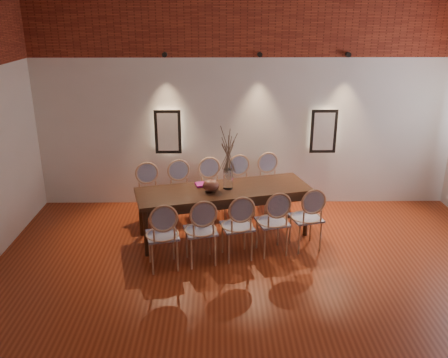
{
  "coord_description": "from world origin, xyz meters",
  "views": [
    {
      "loc": [
        -0.46,
        -4.26,
        3.26
      ],
      "look_at": [
        -0.39,
        1.81,
        1.05
      ],
      "focal_mm": 38.0,
      "sensor_mm": 36.0,
      "label": 1
    }
  ],
  "objects_px": {
    "chair_far_c": "(212,190)",
    "vase": "(228,179)",
    "dining_table": "(224,212)",
    "chair_far_b": "(181,193)",
    "chair_near_b": "(200,230)",
    "chair_near_c": "(237,226)",
    "bowl": "(211,186)",
    "chair_near_e": "(306,218)",
    "chair_near_d": "(272,222)",
    "chair_near_a": "(162,235)",
    "chair_far_e": "(271,184)",
    "chair_far_d": "(242,187)",
    "chair_far_a": "(150,196)",
    "book": "(204,184)"
  },
  "relations": [
    {
      "from": "chair_far_c",
      "to": "vase",
      "type": "distance_m",
      "value": 0.81
    },
    {
      "from": "dining_table",
      "to": "chair_far_b",
      "type": "xyz_separation_m",
      "value": [
        -0.66,
        0.54,
        0.09
      ]
    },
    {
      "from": "dining_table",
      "to": "chair_near_b",
      "type": "distance_m",
      "value": 0.86
    },
    {
      "from": "dining_table",
      "to": "chair_near_c",
      "type": "height_order",
      "value": "chair_near_c"
    },
    {
      "from": "bowl",
      "to": "chair_near_e",
      "type": "bearing_deg",
      "value": -13.0
    },
    {
      "from": "chair_near_d",
      "to": "bowl",
      "type": "bearing_deg",
      "value": 138.1
    },
    {
      "from": "chair_near_c",
      "to": "vase",
      "type": "relative_size",
      "value": 3.13
    },
    {
      "from": "chair_near_a",
      "to": "chair_far_e",
      "type": "distance_m",
      "value": 2.45
    },
    {
      "from": "chair_near_a",
      "to": "chair_near_c",
      "type": "relative_size",
      "value": 1.0
    },
    {
      "from": "chair_far_d",
      "to": "bowl",
      "type": "bearing_deg",
      "value": 46.06
    },
    {
      "from": "dining_table",
      "to": "vase",
      "type": "xyz_separation_m",
      "value": [
        0.06,
        0.02,
        0.53
      ]
    },
    {
      "from": "dining_table",
      "to": "chair_near_c",
      "type": "relative_size",
      "value": 2.7
    },
    {
      "from": "dining_table",
      "to": "chair_far_c",
      "type": "relative_size",
      "value": 2.7
    },
    {
      "from": "dining_table",
      "to": "chair_near_c",
      "type": "bearing_deg",
      "value": -90.0
    },
    {
      "from": "chair_near_b",
      "to": "chair_far_d",
      "type": "xyz_separation_m",
      "value": [
        0.64,
        1.59,
        0.0
      ]
    },
    {
      "from": "chair_far_b",
      "to": "chair_far_e",
      "type": "relative_size",
      "value": 1.0
    },
    {
      "from": "chair_far_a",
      "to": "vase",
      "type": "height_order",
      "value": "vase"
    },
    {
      "from": "chair_near_a",
      "to": "chair_far_e",
      "type": "height_order",
      "value": "same"
    },
    {
      "from": "chair_near_c",
      "to": "chair_near_e",
      "type": "distance_m",
      "value": 1.02
    },
    {
      "from": "dining_table",
      "to": "chair_far_d",
      "type": "bearing_deg",
      "value": 53.57
    },
    {
      "from": "chair_near_b",
      "to": "chair_far_c",
      "type": "height_order",
      "value": "same"
    },
    {
      "from": "chair_near_e",
      "to": "chair_far_e",
      "type": "distance_m",
      "value": 1.38
    },
    {
      "from": "chair_far_d",
      "to": "chair_far_e",
      "type": "distance_m",
      "value": 0.51
    },
    {
      "from": "vase",
      "to": "dining_table",
      "type": "bearing_deg",
      "value": -165.37
    },
    {
      "from": "dining_table",
      "to": "chair_far_e",
      "type": "height_order",
      "value": "chair_far_e"
    },
    {
      "from": "chair_far_a",
      "to": "chair_far_e",
      "type": "height_order",
      "value": "same"
    },
    {
      "from": "bowl",
      "to": "chair_far_d",
      "type": "bearing_deg",
      "value": 60.69
    },
    {
      "from": "chair_near_a",
      "to": "chair_near_b",
      "type": "relative_size",
      "value": 1.0
    },
    {
      "from": "chair_near_b",
      "to": "chair_near_c",
      "type": "relative_size",
      "value": 1.0
    },
    {
      "from": "bowl",
      "to": "chair_far_a",
      "type": "bearing_deg",
      "value": 152.36
    },
    {
      "from": "chair_near_c",
      "to": "chair_far_d",
      "type": "relative_size",
      "value": 1.0
    },
    {
      "from": "chair_near_a",
      "to": "chair_far_d",
      "type": "bearing_deg",
      "value": 42.09
    },
    {
      "from": "dining_table",
      "to": "chair_far_a",
      "type": "relative_size",
      "value": 2.7
    },
    {
      "from": "chair_near_c",
      "to": "chair_near_e",
      "type": "bearing_deg",
      "value": -0.0
    },
    {
      "from": "chair_near_b",
      "to": "chair_far_a",
      "type": "relative_size",
      "value": 1.0
    },
    {
      "from": "chair_far_e",
      "to": "vase",
      "type": "height_order",
      "value": "vase"
    },
    {
      "from": "chair_far_c",
      "to": "chair_far_e",
      "type": "distance_m",
      "value": 1.02
    },
    {
      "from": "bowl",
      "to": "book",
      "type": "bearing_deg",
      "value": 112.05
    },
    {
      "from": "chair_far_a",
      "to": "chair_near_a",
      "type": "bearing_deg",
      "value": 90.0
    },
    {
      "from": "dining_table",
      "to": "chair_far_d",
      "type": "relative_size",
      "value": 2.7
    },
    {
      "from": "chair_far_e",
      "to": "book",
      "type": "height_order",
      "value": "chair_far_e"
    },
    {
      "from": "chair_near_e",
      "to": "chair_far_d",
      "type": "relative_size",
      "value": 1.0
    },
    {
      "from": "bowl",
      "to": "chair_far_b",
      "type": "bearing_deg",
      "value": 127.03
    },
    {
      "from": "chair_near_d",
      "to": "bowl",
      "type": "relative_size",
      "value": 3.92
    },
    {
      "from": "chair_near_a",
      "to": "vase",
      "type": "bearing_deg",
      "value": 32.45
    },
    {
      "from": "chair_near_c",
      "to": "chair_far_c",
      "type": "distance_m",
      "value": 1.38
    },
    {
      "from": "chair_near_c",
      "to": "chair_near_b",
      "type": "bearing_deg",
      "value": 180.0
    },
    {
      "from": "chair_far_b",
      "to": "chair_far_c",
      "type": "xyz_separation_m",
      "value": [
        0.49,
        0.13,
        0.0
      ]
    },
    {
      "from": "chair_near_c",
      "to": "chair_far_b",
      "type": "relative_size",
      "value": 1.0
    },
    {
      "from": "chair_near_b",
      "to": "chair_far_d",
      "type": "bearing_deg",
      "value": 53.57
    }
  ]
}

